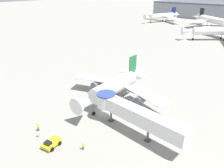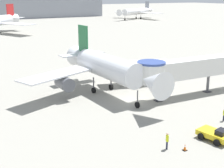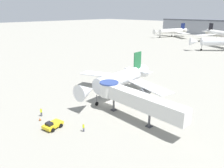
% 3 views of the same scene
% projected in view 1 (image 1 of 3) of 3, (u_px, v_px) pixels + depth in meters
% --- Properties ---
extents(ground_plane, '(800.00, 800.00, 0.00)m').
position_uv_depth(ground_plane, '(106.00, 112.00, 51.16)').
color(ground_plane, gray).
extents(main_airplane, '(28.17, 24.23, 10.25)m').
position_uv_depth(main_airplane, '(115.00, 86.00, 53.86)').
color(main_airplane, silver).
rests_on(main_airplane, ground_plane).
extents(jet_bridge, '(20.75, 4.33, 6.16)m').
position_uv_depth(jet_bridge, '(131.00, 112.00, 42.52)').
color(jet_bridge, silver).
rests_on(jet_bridge, ground_plane).
extents(pushback_tug_yellow, '(2.89, 3.87, 1.48)m').
position_uv_depth(pushback_tug_yellow, '(51.00, 143.00, 39.89)').
color(pushback_tug_yellow, yellow).
rests_on(pushback_tug_yellow, ground_plane).
extents(traffic_cone_starboard_wing, '(0.36, 0.36, 0.60)m').
position_uv_depth(traffic_cone_starboard_wing, '(151.00, 116.00, 48.79)').
color(traffic_cone_starboard_wing, black).
rests_on(traffic_cone_starboard_wing, ground_plane).
extents(traffic_cone_apron_front, '(0.43, 0.43, 0.72)m').
position_uv_depth(traffic_cone_apron_front, '(37.00, 135.00, 42.64)').
color(traffic_cone_apron_front, black).
rests_on(traffic_cone_apron_front, ground_plane).
extents(ground_crew_marshaller, '(0.29, 0.36, 1.63)m').
position_uv_depth(ground_crew_marshaller, '(83.00, 145.00, 38.96)').
color(ground_crew_marshaller, '#1E2338').
rests_on(ground_crew_marshaller, ground_plane).
extents(ground_crew_wing_walker, '(0.32, 0.40, 1.83)m').
position_uv_depth(ground_crew_wing_walker, '(38.00, 127.00, 43.99)').
color(ground_crew_wing_walker, '#1E2338').
rests_on(ground_crew_wing_walker, ground_plane).
extents(background_jet_navy_tail, '(34.75, 32.52, 10.83)m').
position_uv_depth(background_jet_navy_tail, '(163.00, 16.00, 177.07)').
color(background_jet_navy_tail, white).
rests_on(background_jet_navy_tail, ground_plane).
extents(background_jet_red_tail, '(32.00, 31.11, 11.32)m').
position_uv_depth(background_jet_red_tail, '(220.00, 31.00, 116.82)').
color(background_jet_red_tail, silver).
rests_on(background_jet_red_tail, ground_plane).
extents(background_jet_black_tail, '(34.40, 34.50, 11.81)m').
position_uv_depth(background_jet_black_tail, '(212.00, 20.00, 153.18)').
color(background_jet_black_tail, white).
rests_on(background_jet_black_tail, ground_plane).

